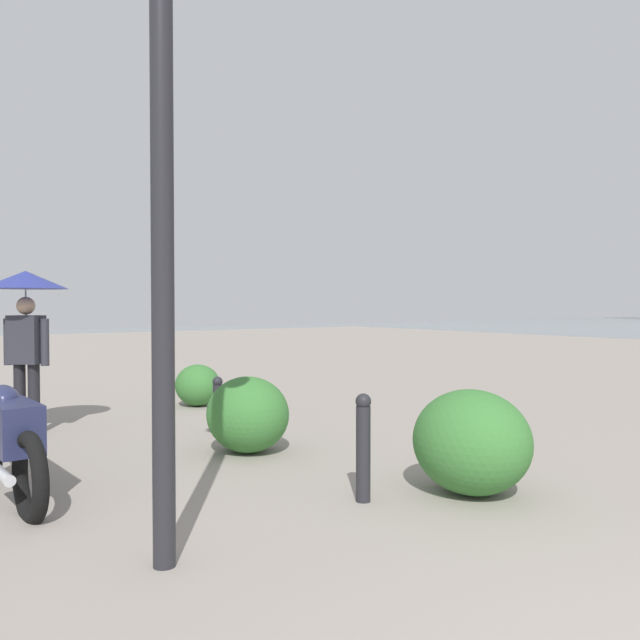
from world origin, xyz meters
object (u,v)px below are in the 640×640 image
lamppost (162,114)px  bollard_near (363,445)px  motorcycle (7,436)px  pedestrian (26,306)px  bollard_mid (218,402)px

lamppost → bollard_near: size_ratio=4.70×
bollard_near → motorcycle: bearing=51.6°
bollard_near → pedestrian: bearing=20.8°
pedestrian → bollard_mid: size_ratio=2.92×
motorcycle → bollard_near: 3.01m
bollard_near → bollard_mid: bearing=-5.5°
lamppost → bollard_mid: (3.64, -2.14, -2.41)m
bollard_near → bollard_mid: 3.35m
motorcycle → pedestrian: pedestrian is taller
motorcycle → bollard_mid: bearing=-61.3°
bollard_mid → lamppost: bearing=149.5°
pedestrian → bollard_near: pedestrian is taller
bollard_mid → motorcycle: bearing=118.7°
lamppost → bollard_near: lamppost is taller
lamppost → bollard_near: (0.30, -1.82, -2.31)m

